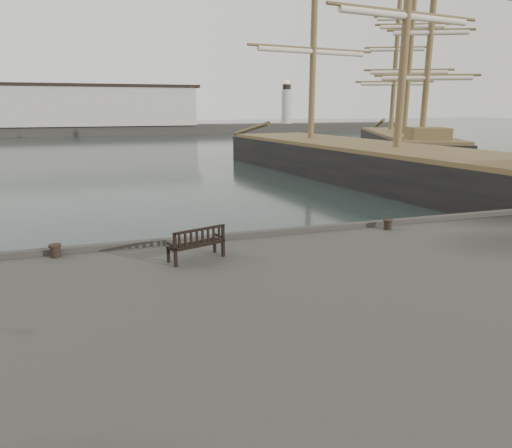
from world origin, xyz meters
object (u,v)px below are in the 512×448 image
(bollard_right, at_px, (388,225))
(tall_ship_main, at_px, (395,174))
(bench, at_px, (197,250))
(bollard_left, at_px, (55,251))
(tall_ship_far, at_px, (402,150))

(bollard_right, distance_m, tall_ship_main, 20.41)
(bench, relative_size, tall_ship_main, 0.04)
(bollard_left, height_order, tall_ship_far, tall_ship_far)
(bench, xyz_separation_m, bollard_left, (-4.05, 1.53, -0.11))
(tall_ship_far, bearing_deg, bollard_right, -102.56)
(bench, height_order, bollard_right, bench)
(bench, height_order, bollard_left, bench)
(tall_ship_main, bearing_deg, bench, -145.31)
(bollard_right, xyz_separation_m, tall_ship_main, (11.68, 16.71, -0.92))
(tall_ship_main, relative_size, tall_ship_far, 1.47)
(bench, distance_m, tall_ship_far, 47.83)
(bollard_left, xyz_separation_m, tall_ship_main, (23.15, 16.46, -0.93))
(tall_ship_far, bearing_deg, tall_ship_main, -103.27)
(bollard_left, xyz_separation_m, tall_ship_far, (36.08, 33.98, -0.90))
(bench, height_order, tall_ship_far, tall_ship_far)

